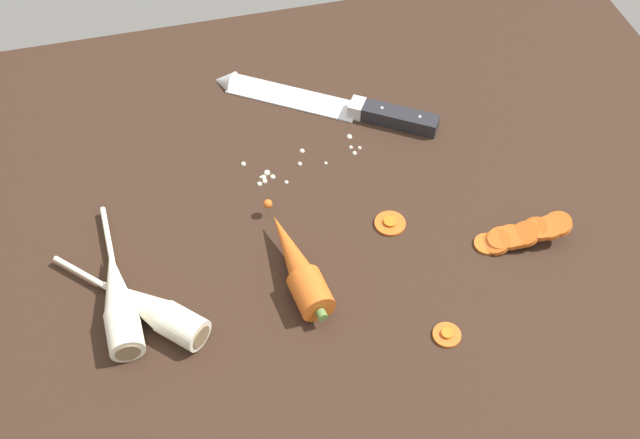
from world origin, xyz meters
The scene contains 9 objects.
ground_plane centered at (0.00, 0.00, -2.00)cm, with size 120.00×90.00×4.00cm, color #332116.
chefs_knife centered at (5.59, 20.55, 0.65)cm, with size 30.80×21.98×4.18cm.
whole_carrot centered at (-4.48, -8.74, 2.10)cm, with size 6.24×19.08×4.20cm.
parsnip_front centered at (-22.33, -10.47, 1.98)cm, with size 17.44×17.56×4.00cm.
parsnip_mid_left centered at (-25.81, -8.33, 1.98)cm, with size 4.83×22.89×4.00cm.
carrot_slice_stack centered at (24.00, -10.48, 1.45)cm, with size 12.12×4.29×3.96cm.
carrot_slice_stray_near centered at (10.23, -21.20, 0.36)cm, with size 3.31×3.31×0.70cm.
carrot_slice_stray_mid centered at (8.87, -3.79, 0.36)cm, with size 4.05×4.05×0.70cm.
mince_crumbs centered at (-1.04, 9.50, 0.36)cm, with size 17.04×7.02×0.88cm.
Camera 1 is at (-14.97, -61.42, 76.26)cm, focal length 42.68 mm.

